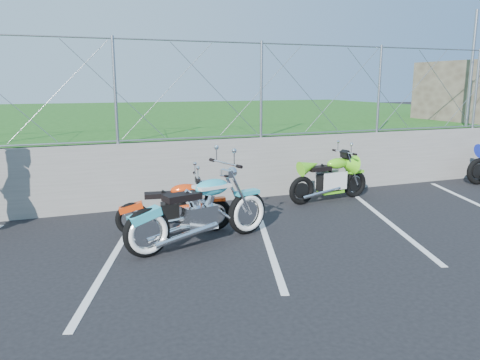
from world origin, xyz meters
name	(u,v)px	position (x,y,z in m)	size (l,w,h in m)	color
ground	(293,255)	(0.00, 0.00, 0.00)	(90.00, 90.00, 0.00)	black
retaining_wall	(217,170)	(0.00, 3.50, 0.65)	(30.00, 0.22, 1.30)	slate
grass_field	(140,128)	(0.00, 13.50, 0.65)	(30.00, 20.00, 1.30)	#194C14
chain_link_fence	(216,90)	(0.00, 3.50, 2.30)	(28.00, 0.03, 2.00)	gray
sign_pole	(471,69)	(7.20, 3.90, 2.80)	(0.08, 0.08, 3.00)	gray
parking_lines	(328,227)	(1.20, 1.00, 0.00)	(18.29, 4.31, 0.01)	silver
cruiser_turquoise	(202,213)	(-1.09, 0.93, 0.50)	(2.45, 0.89, 1.24)	black
naked_orange	(176,209)	(-1.33, 1.62, 0.41)	(1.91, 0.65, 0.95)	black
sportbike_green	(330,180)	(2.21, 2.60, 0.44)	(1.98, 0.70, 1.03)	black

